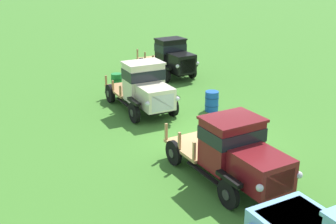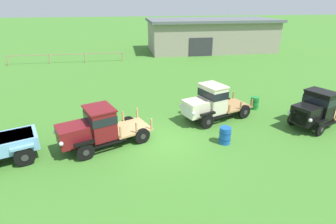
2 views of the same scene
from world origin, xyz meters
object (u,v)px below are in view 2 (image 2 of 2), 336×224
(farm_shed, at_px, (211,35))
(oil_drum_beside_row, at_px, (225,135))
(vintage_truck_far_side, at_px, (317,109))
(oil_drum_near_fence, at_px, (255,103))
(vintage_truck_midrow_center, at_px, (211,102))
(vintage_truck_second_in_line, at_px, (96,127))

(farm_shed, relative_size, oil_drum_beside_row, 20.19)
(vintage_truck_far_side, relative_size, oil_drum_beside_row, 5.39)
(farm_shed, xyz_separation_m, oil_drum_beside_row, (-8.02, -26.80, -1.81))
(farm_shed, xyz_separation_m, oil_drum_near_fence, (-4.27, -22.65, -1.84))
(oil_drum_beside_row, bearing_deg, farm_shed, 73.35)
(oil_drum_beside_row, bearing_deg, oil_drum_near_fence, 47.94)
(vintage_truck_midrow_center, bearing_deg, oil_drum_near_fence, 18.53)
(farm_shed, xyz_separation_m, vintage_truck_far_side, (-2.11, -25.81, -1.14))
(vintage_truck_far_side, bearing_deg, farm_shed, 85.32)
(vintage_truck_second_in_line, height_order, vintage_truck_far_side, vintage_truck_far_side)
(vintage_truck_far_side, bearing_deg, oil_drum_beside_row, -170.44)
(oil_drum_near_fence, bearing_deg, oil_drum_beside_row, -132.06)
(vintage_truck_second_in_line, distance_m, oil_drum_beside_row, 6.56)
(vintage_truck_midrow_center, bearing_deg, vintage_truck_second_in_line, -161.89)
(vintage_truck_midrow_center, distance_m, oil_drum_near_fence, 3.86)
(vintage_truck_second_in_line, height_order, oil_drum_near_fence, vintage_truck_second_in_line)
(vintage_truck_second_in_line, distance_m, oil_drum_near_fence, 10.79)
(farm_shed, distance_m, vintage_truck_far_side, 25.92)
(farm_shed, height_order, oil_drum_near_fence, farm_shed)
(vintage_truck_far_side, bearing_deg, oil_drum_near_fence, 124.35)
(vintage_truck_midrow_center, xyz_separation_m, vintage_truck_far_side, (5.75, -1.95, -0.04))
(farm_shed, xyz_separation_m, vintage_truck_second_in_line, (-14.50, -26.03, -1.14))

